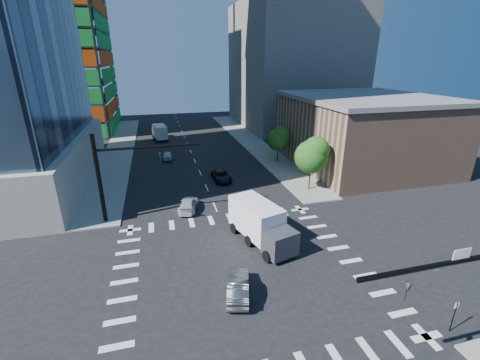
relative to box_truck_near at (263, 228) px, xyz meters
name	(u,v)px	position (x,y,z in m)	size (l,w,h in m)	color
ground	(243,271)	(-2.75, -3.51, -1.58)	(160.00, 160.00, 0.00)	black
road_markings	(243,271)	(-2.75, -3.51, -1.57)	(20.00, 20.00, 0.01)	silver
sidewalk_ne	(251,141)	(9.75, 36.49, -1.50)	(5.00, 60.00, 0.15)	gray
sidewalk_nw	(120,150)	(-15.25, 36.49, -1.50)	(5.00, 60.00, 0.15)	gray
construction_building	(36,12)	(-30.17, 58.42, 23.03)	(25.16, 34.50, 70.60)	slate
commercial_building	(362,131)	(22.25, 18.49, 3.74)	(20.50, 22.50, 10.60)	#9F765C
bg_building_ne	(292,66)	(24.25, 51.49, 12.42)	(24.00, 30.00, 28.00)	slate
signal_mast_nw	(114,170)	(-12.75, 7.99, 3.92)	(10.20, 0.40, 9.00)	black
tree_south	(313,155)	(9.88, 10.39, 3.11)	(4.16, 4.16, 6.82)	#382316
tree_north	(279,138)	(10.18, 22.39, 2.41)	(3.54, 3.52, 5.78)	#382316
no_parking_sign	(455,313)	(7.95, -12.51, -0.20)	(0.30, 0.06, 2.20)	black
car_nb_far	(222,176)	(-0.33, 16.64, -0.93)	(2.15, 4.66, 1.29)	black
car_sb_near	(188,204)	(-5.71, 8.62, -0.93)	(1.81, 4.45, 1.29)	white
car_sb_mid	(167,155)	(-7.01, 28.67, -0.90)	(1.61, 4.01, 1.36)	silver
car_sb_cross	(238,286)	(-3.81, -6.02, -0.88)	(1.48, 4.25, 1.40)	#4D4E52
box_truck_near	(263,228)	(0.00, 0.00, 0.00)	(4.65, 7.33, 3.56)	black
box_truck_far	(160,133)	(-7.85, 43.35, -0.23)	(3.23, 6.07, 3.04)	black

